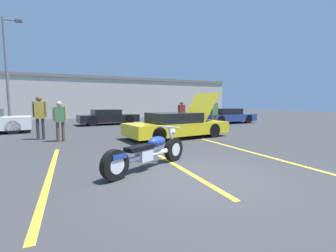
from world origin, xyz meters
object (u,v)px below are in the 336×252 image
at_px(motorcycle, 148,153).
at_px(spectator_midground, 214,111).
at_px(spectator_by_show_car, 60,118).
at_px(spectator_far_lot, 40,113).
at_px(light_pole, 8,67).
at_px(spectator_near_motorcycle, 182,112).
at_px(parked_car_mid_row, 108,117).
at_px(parked_car_right_row, 228,116).
at_px(show_car_hood_open, 177,125).

distance_m(motorcycle, spectator_midground, 8.36).
height_order(spectator_by_show_car, spectator_far_lot, spectator_far_lot).
xyz_separation_m(light_pole, spectator_near_motorcycle, (10.36, -6.46, -3.10)).
distance_m(spectator_near_motorcycle, spectator_far_lot, 7.86).
xyz_separation_m(parked_car_mid_row, spectator_midground, (5.08, -5.97, 0.53)).
relative_size(spectator_midground, spectator_far_lot, 0.97).
height_order(light_pole, parked_car_mid_row, light_pole).
relative_size(spectator_near_motorcycle, spectator_by_show_car, 1.03).
xyz_separation_m(spectator_by_show_car, spectator_far_lot, (-0.80, 0.87, 0.16)).
relative_size(motorcycle, parked_car_mid_row, 0.54).
xyz_separation_m(parked_car_mid_row, spectator_near_motorcycle, (3.96, -4.05, 0.45)).
distance_m(spectator_near_motorcycle, spectator_midground, 2.22).
bearing_deg(spectator_far_lot, parked_car_right_row, 15.06).
xyz_separation_m(show_car_hood_open, spectator_far_lot, (-5.58, 1.77, 0.56)).
xyz_separation_m(light_pole, parked_car_mid_row, (6.40, -2.41, -3.55)).
bearing_deg(show_car_hood_open, parked_car_right_row, 28.32).
xyz_separation_m(spectator_by_show_car, spectator_midground, (7.96, 0.82, 0.12)).
bearing_deg(parked_car_mid_row, spectator_by_show_car, -119.68).
bearing_deg(parked_car_mid_row, light_pole, 152.64).
bearing_deg(motorcycle, light_pole, 82.66).
distance_m(spectator_midground, spectator_far_lot, 8.75).
distance_m(parked_car_right_row, spectator_far_lot, 12.84).
distance_m(show_car_hood_open, parked_car_mid_row, 7.92).
bearing_deg(parked_car_right_row, light_pole, 160.87).
distance_m(light_pole, parked_car_mid_row, 7.70).
bearing_deg(light_pole, parked_car_right_row, -18.31).
distance_m(show_car_hood_open, spectator_by_show_car, 4.89).
bearing_deg(spectator_far_lot, spectator_near_motorcycle, 13.75).
distance_m(parked_car_right_row, spectator_midground, 4.99).
bearing_deg(spectator_near_motorcycle, show_car_hood_open, -119.39).
bearing_deg(spectator_by_show_car, motorcycle, -68.05).
distance_m(parked_car_right_row, spectator_by_show_car, 12.33).
relative_size(parked_car_mid_row, spectator_far_lot, 2.35).
relative_size(motorcycle, spectator_midground, 1.31).
relative_size(motorcycle, spectator_near_motorcycle, 1.40).
bearing_deg(parked_car_mid_row, spectator_far_lot, -128.52).
height_order(parked_car_right_row, spectator_near_motorcycle, spectator_near_motorcycle).
bearing_deg(light_pole, parked_car_mid_row, -20.68).
bearing_deg(show_car_hood_open, spectator_by_show_car, 160.70).
relative_size(motorcycle, show_car_hood_open, 0.48).
relative_size(show_car_hood_open, spectator_midground, 2.71).
xyz_separation_m(light_pole, motorcycle, (5.56, -14.25, -3.70)).
bearing_deg(spectator_midground, light_pole, 143.86).
bearing_deg(motorcycle, parked_car_right_row, 15.46).
bearing_deg(light_pole, motorcycle, -68.70).
bearing_deg(motorcycle, spectator_far_lot, 86.92).
distance_m(motorcycle, spectator_by_show_car, 5.48).
bearing_deg(parked_car_right_row, spectator_far_lot, -165.77).
relative_size(light_pole, spectator_far_lot, 4.01).
bearing_deg(spectator_far_lot, parked_car_mid_row, 58.16).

